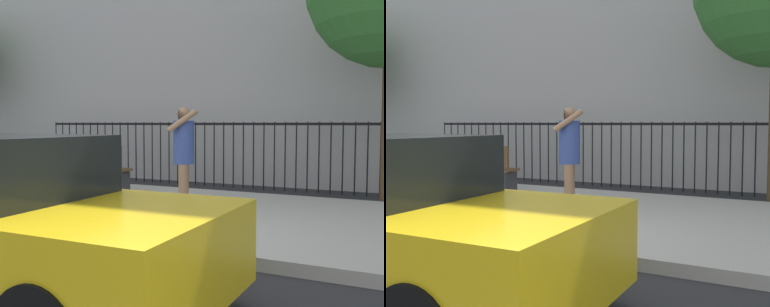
# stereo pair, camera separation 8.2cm
# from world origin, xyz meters

# --- Properties ---
(ground_plane) EXTENTS (60.00, 60.00, 0.00)m
(ground_plane) POSITION_xyz_m (0.00, 0.00, 0.00)
(ground_plane) COLOR #28282B
(sidewalk) EXTENTS (28.00, 4.40, 0.15)m
(sidewalk) POSITION_xyz_m (0.00, 2.20, 0.07)
(sidewalk) COLOR #B2ADA3
(sidewalk) RESTS_ON ground
(iron_fence) EXTENTS (12.03, 0.04, 1.60)m
(iron_fence) POSITION_xyz_m (0.00, 5.90, 1.02)
(iron_fence) COLOR black
(iron_fence) RESTS_ON ground
(pedestrian_on_phone) EXTENTS (0.54, 0.72, 1.67)m
(pedestrian_on_phone) POSITION_xyz_m (0.27, 2.05, 1.12)
(pedestrian_on_phone) COLOR #936B4C
(pedestrian_on_phone) RESTS_ON sidewalk
(street_bench) EXTENTS (1.60, 0.45, 0.95)m
(street_bench) POSITION_xyz_m (-2.50, 3.22, 0.65)
(street_bench) COLOR brown
(street_bench) RESTS_ON sidewalk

